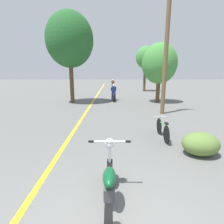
% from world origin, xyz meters
% --- Properties ---
extents(lane_stripe_center, '(0.14, 48.00, 0.01)m').
position_xyz_m(lane_stripe_center, '(-1.70, 12.86, 0.00)').
color(lane_stripe_center, yellow).
rests_on(lane_stripe_center, ground).
extents(utility_pole, '(1.10, 0.24, 7.21)m').
position_xyz_m(utility_pole, '(2.98, 8.38, 3.70)').
color(utility_pole, brown).
rests_on(utility_pole, ground).
extents(roadside_tree_right_near, '(2.79, 2.51, 4.73)m').
position_xyz_m(roadside_tree_right_near, '(3.72, 12.45, 3.11)').
color(roadside_tree_right_near, '#513A23').
rests_on(roadside_tree_right_near, ground).
extents(roadside_tree_right_far, '(2.42, 2.18, 5.69)m').
position_xyz_m(roadside_tree_right_far, '(4.19, 21.21, 4.24)').
color(roadside_tree_right_far, '#513A23').
rests_on(roadside_tree_right_far, ground).
extents(roadside_tree_left, '(3.62, 3.26, 6.95)m').
position_xyz_m(roadside_tree_left, '(-3.29, 12.21, 4.84)').
color(roadside_tree_left, '#513A23').
rests_on(roadside_tree_left, ground).
extents(roadside_bush, '(1.10, 0.88, 0.70)m').
position_xyz_m(roadside_bush, '(2.61, 2.96, 0.35)').
color(roadside_bush, '#5B7A38').
rests_on(roadside_bush, ground).
extents(motorcycle_foreground, '(0.86, 1.95, 1.11)m').
position_xyz_m(motorcycle_foreground, '(-0.11, 0.92, 0.43)').
color(motorcycle_foreground, black).
rests_on(motorcycle_foreground, ground).
extents(motorcycle_rider_lead, '(0.50, 2.13, 1.46)m').
position_xyz_m(motorcycle_rider_lead, '(0.08, 13.45, 0.54)').
color(motorcycle_rider_lead, black).
rests_on(motorcycle_rider_lead, ground).
extents(motorcycle_rider_far, '(0.50, 2.02, 1.42)m').
position_xyz_m(motorcycle_rider_far, '(0.07, 25.16, 0.53)').
color(motorcycle_rider_far, black).
rests_on(motorcycle_rider_far, ground).
extents(bicycle_parked, '(0.44, 1.62, 0.75)m').
position_xyz_m(bicycle_parked, '(1.85, 4.34, 0.35)').
color(bicycle_parked, black).
rests_on(bicycle_parked, ground).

